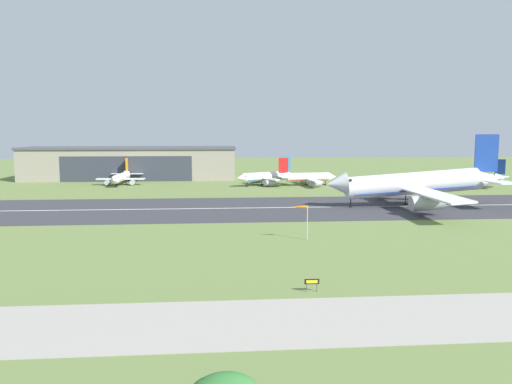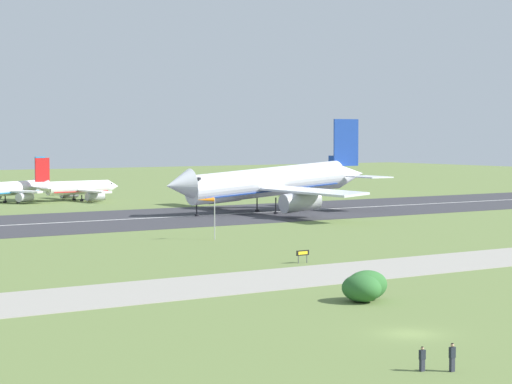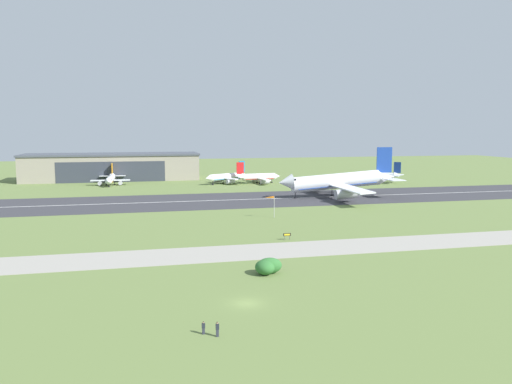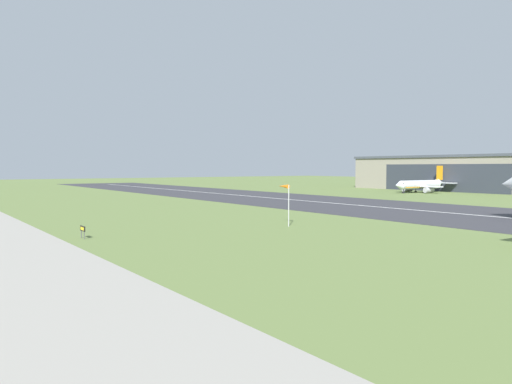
# 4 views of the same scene
# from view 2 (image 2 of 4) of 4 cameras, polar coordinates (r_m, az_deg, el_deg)

# --- Properties ---
(ground_plane) EXTENTS (613.33, 613.33, 0.00)m
(ground_plane) POSITION_cam_2_polar(r_m,az_deg,el_deg) (120.68, -7.99, -3.92)
(ground_plane) COLOR olive
(taxiway_road) EXTENTS (280.00, 13.02, 0.05)m
(taxiway_road) POSITION_cam_2_polar(r_m,az_deg,el_deg) (100.66, -2.46, -5.32)
(taxiway_road) COLOR gray
(taxiway_road) RESTS_ON ground_plane
(airplane_landing) EXTENTS (45.42, 57.96, 18.22)m
(airplane_landing) POSITION_cam_2_polar(r_m,az_deg,el_deg) (191.90, 0.74, 0.51)
(airplane_landing) COLOR silver
(airplane_landing) RESTS_ON ground_plane
(airplane_parked_centre) EXTENTS (22.06, 24.93, 9.91)m
(airplane_parked_centre) POSITION_cam_2_polar(r_m,az_deg,el_deg) (230.98, -10.19, 0.22)
(airplane_parked_centre) COLOR white
(airplane_parked_centre) RESTS_ON ground_plane
(airplane_parked_east) EXTENTS (23.95, 19.90, 10.02)m
(airplane_parked_east) POSITION_cam_2_polar(r_m,az_deg,el_deg) (227.12, -13.76, 0.18)
(airplane_parked_east) COLOR white
(airplane_parked_east) RESTS_ON ground_plane
(airplane_parked_far_east) EXTENTS (19.16, 19.56, 9.85)m
(airplane_parked_far_east) POSITION_cam_2_polar(r_m,az_deg,el_deg) (250.49, 2.84, 0.57)
(airplane_parked_far_east) COLOR silver
(airplane_parked_far_east) RESTS_ON ground_plane
(shrub_clump) EXTENTS (4.77, 3.90, 2.78)m
(shrub_clump) POSITION_cam_2_polar(r_m,az_deg,el_deg) (91.18, 6.19, -5.41)
(shrub_clump) COLOR #2D662D
(shrub_clump) RESTS_ON ground_plane
(windsock_pole) EXTENTS (2.81, 0.84, 6.11)m
(windsock_pole) POSITION_cam_2_polar(r_m,az_deg,el_deg) (142.61, -2.85, -0.57)
(windsock_pole) COLOR #B7B7BC
(windsock_pole) RESTS_ON ground_plane
(runway_sign) EXTENTS (1.75, 0.13, 1.53)m
(runway_sign) POSITION_cam_2_polar(r_m,az_deg,el_deg) (117.44, 2.68, -3.54)
(runway_sign) COLOR #4C4C51
(runway_sign) RESTS_ON ground_plane
(spectator_left) EXTENTS (0.40, 0.24, 1.61)m
(spectator_left) POSITION_cam_2_polar(r_m,az_deg,el_deg) (65.39, 9.48, -9.36)
(spectator_left) COLOR #282B38
(spectator_left) RESTS_ON ground_plane
(spectator_right) EXTENTS (0.40, 0.24, 1.85)m
(spectator_right) POSITION_cam_2_polar(r_m,az_deg,el_deg) (65.60, 11.15, -9.20)
(spectator_right) COLOR #282B38
(spectator_right) RESTS_ON ground_plane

